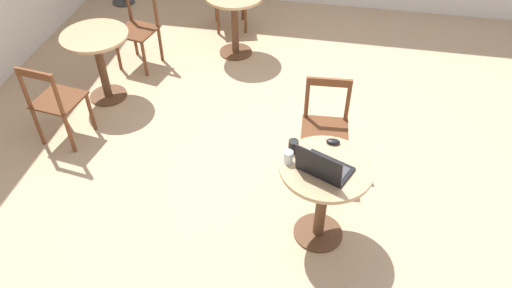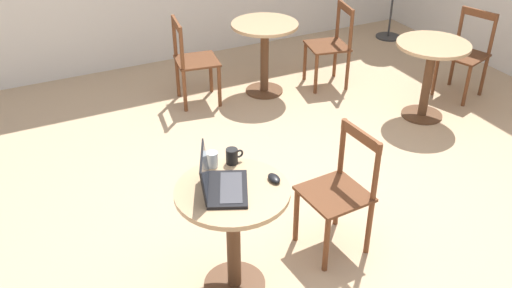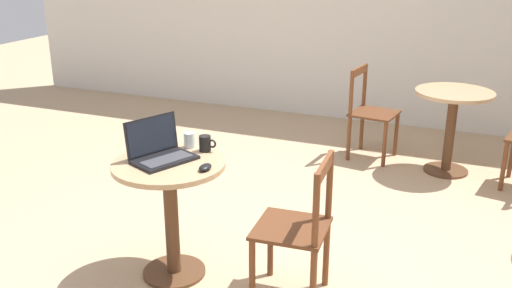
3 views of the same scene
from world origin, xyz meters
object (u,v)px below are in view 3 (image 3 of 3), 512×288
Objects in this scene: chair_far_left at (370,113)px; laptop at (160,152)px; mug at (205,143)px; cafe_table_far at (452,113)px; cafe_table_near at (170,194)px; chair_near_right at (298,230)px; drinking_glass at (189,140)px; mouse at (205,167)px.

laptop reaches higher than chair_far_left.
cafe_table_far is at bearing 58.58° from mug.
cafe_table_near is 0.86× the size of chair_far_left.
cafe_table_near is 0.86× the size of chair_near_right.
cafe_table_far is 7.75× the size of drinking_glass.
cafe_table_far is 2.50m from drinking_glass.
mug reaches higher than cafe_table_near.
chair_far_left is (0.67, 2.43, -0.10)m from cafe_table_near.
mouse is (-1.14, -2.35, 0.21)m from cafe_table_far.
cafe_table_far is 6.62× the size of mug.
laptop is at bearing 171.58° from mouse.
mug is (-0.13, 0.27, 0.03)m from mouse.
mug is at bearing 116.60° from mouse.
laptop is 0.31m from mouse.
chair_near_right is 7.67× the size of mug.
cafe_table_far is at bearing 56.00° from drinking_glass.
drinking_glass is (-0.68, -2.16, 0.35)m from chair_far_left.
laptop reaches higher than mug.
cafe_table_near is at bearing -88.42° from drinking_glass.
mouse is at bearing -5.87° from cafe_table_near.
chair_far_left is 7.67× the size of mug.
chair_near_right is 0.61m from mouse.
chair_far_left is at bearing 80.19° from mouse.
chair_near_right is 2.38m from chair_far_left.
drinking_glass is at bearing 164.61° from chair_near_right.
chair_near_right reaches higher than drinking_glass.
laptop is (-0.82, -0.03, 0.35)m from chair_near_right.
drinking_glass is (-0.01, 0.26, 0.24)m from cafe_table_near.
chair_far_left reaches higher than mouse.
chair_far_left is at bearing 92.25° from chair_near_right.
drinking_glass is (-1.39, -2.06, 0.24)m from cafe_table_far.
drinking_glass is at bearing -107.40° from chair_far_left.
drinking_glass is (-0.12, 0.02, -0.00)m from mug.
chair_far_left reaches higher than drinking_glass.
cafe_table_far is 7.24× the size of mouse.
chair_far_left is (-0.09, 2.38, 0.00)m from chair_near_right.
chair_far_left is at bearing 75.64° from mug.
drinking_glass reaches higher than mouse.
chair_far_left reaches higher than cafe_table_near.
chair_near_right reaches higher than mug.
cafe_table_near is 0.77m from chair_near_right.
cafe_table_near is 2.71m from cafe_table_far.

